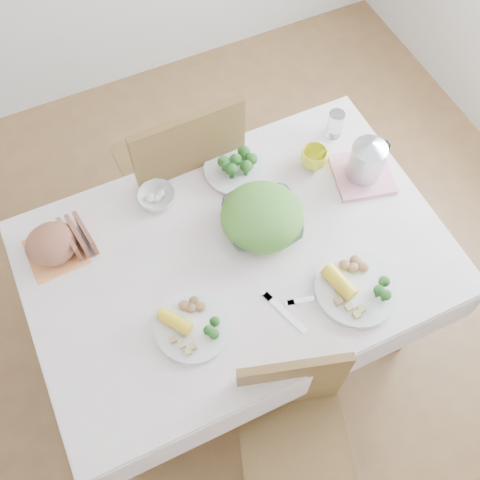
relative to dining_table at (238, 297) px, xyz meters
name	(u,v)px	position (x,y,z in m)	size (l,w,h in m)	color
floor	(238,329)	(0.00, 0.00, -0.38)	(3.60, 3.60, 0.00)	brown
dining_table	(238,297)	(0.00, 0.00, 0.00)	(1.40, 0.90, 0.75)	brown
tablecloth	(237,255)	(0.00, 0.00, 0.38)	(1.50, 1.00, 0.01)	white
chair_near	(296,447)	(-0.07, -0.64, 0.09)	(0.39, 0.39, 0.87)	brown
chair_far	(178,172)	(0.00, 0.64, 0.09)	(0.47, 0.47, 1.05)	brown
salad_bowl	(262,221)	(0.13, 0.07, 0.42)	(0.29, 0.29, 0.07)	white
dinner_plate_left	(193,327)	(-0.25, -0.19, 0.40)	(0.26, 0.26, 0.02)	white
dinner_plate_right	(356,289)	(0.32, -0.30, 0.40)	(0.29, 0.29, 0.02)	white
broccoli_plate	(236,169)	(0.15, 0.34, 0.40)	(0.25, 0.25, 0.02)	beige
napkin	(56,252)	(-0.59, 0.29, 0.39)	(0.20, 0.20, 0.00)	#FF904D
bread_loaf	(52,244)	(-0.59, 0.29, 0.45)	(0.18, 0.17, 0.11)	brown
fruit_bowl	(157,197)	(-0.18, 0.34, 0.41)	(0.14, 0.14, 0.04)	white
yellow_mug	(314,158)	(0.44, 0.24, 0.43)	(0.11, 0.11, 0.08)	yellow
glass_tumbler	(335,124)	(0.59, 0.34, 0.45)	(0.06, 0.06, 0.12)	white
pink_tray	(362,174)	(0.59, 0.11, 0.40)	(0.22, 0.22, 0.02)	pink
electric_kettle	(368,156)	(0.59, 0.11, 0.51)	(0.13, 0.13, 0.19)	#B2B5BA
fork_left	(285,313)	(0.05, -0.27, 0.39)	(0.02, 0.19, 0.00)	silver
knife	(310,299)	(0.15, -0.26, 0.39)	(0.02, 0.16, 0.00)	silver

